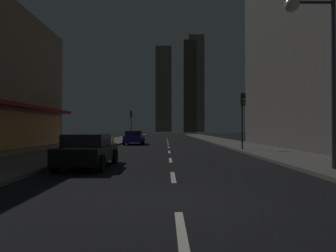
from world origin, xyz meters
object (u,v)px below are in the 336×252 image
street_lamp_right (312,41)px  fire_hydrant_far_left (113,140)px  traffic_light_near_right (243,108)px  car_parked_far (134,137)px  car_parked_near (88,150)px  traffic_light_far_left (131,119)px

street_lamp_right → fire_hydrant_far_left: bearing=120.5°
street_lamp_right → traffic_light_near_right: bearing=89.3°
car_parked_far → fire_hydrant_far_left: (-2.30, 0.03, -0.29)m
car_parked_near → fire_hydrant_far_left: (-2.30, 17.74, -0.29)m
car_parked_far → traffic_light_near_right: size_ratio=1.01×
traffic_light_near_right → street_lamp_right: 10.36m
traffic_light_near_right → street_lamp_right: size_ratio=0.64×
fire_hydrant_far_left → traffic_light_near_right: (11.40, -9.00, 2.74)m
fire_hydrant_far_left → traffic_light_near_right: traffic_light_near_right is taller
car_parked_far → traffic_light_near_right: traffic_light_near_right is taller
street_lamp_right → car_parked_near: bearing=170.8°
car_parked_near → traffic_light_far_left: (-1.90, 30.47, 2.45)m
car_parked_far → street_lamp_right: bearing=-64.9°
car_parked_near → street_lamp_right: street_lamp_right is taller
street_lamp_right → car_parked_far: bearing=115.1°
traffic_light_far_left → street_lamp_right: (10.88, -31.92, 1.87)m
car_parked_near → fire_hydrant_far_left: 17.89m
car_parked_near → street_lamp_right: bearing=-9.2°
fire_hydrant_far_left → traffic_light_far_left: 13.03m
traffic_light_far_left → car_parked_far: bearing=-81.5°
traffic_light_near_right → street_lamp_right: bearing=-90.7°
car_parked_near → car_parked_far: same height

